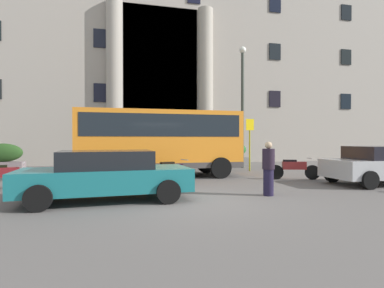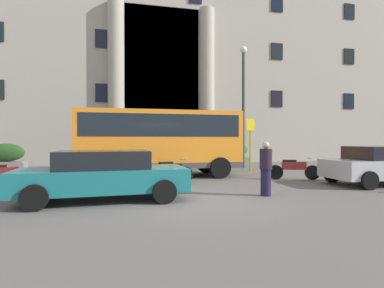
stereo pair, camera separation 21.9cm
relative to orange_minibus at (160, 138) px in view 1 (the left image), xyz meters
The scene contains 14 objects.
ground_plane 5.79m from the orange_minibus, 87.62° to the right, with size 80.00×64.00×0.12m, color #5D5855.
office_building_facade 15.04m from the orange_minibus, 88.89° to the left, with size 39.52×9.79×21.67m.
orange_minibus is the anchor object (origin of this frame).
bus_stop_sign 5.24m from the orange_minibus, 17.43° to the left, with size 0.44×0.08×2.76m.
hedge_planter_entrance_right 9.15m from the orange_minibus, 149.20° to the left, with size 2.03×0.78×1.46m.
hedge_planter_far_west 7.57m from the orange_minibus, 44.23° to the left, with size 2.12×0.95×1.54m.
hedge_planter_entrance_left 5.08m from the orange_minibus, 94.85° to the left, with size 2.06×0.93×1.52m.
parked_hatchback_near 5.41m from the orange_minibus, 113.33° to the right, with size 4.53×2.23×1.34m.
parked_coupe_end 8.77m from the orange_minibus, 28.50° to the right, with size 4.09×2.04×1.40m.
motorcycle_near_kerb 6.09m from the orange_minibus, 156.60° to the right, with size 1.93×0.64×0.89m.
motorcycle_far_end 2.54m from the orange_minibus, 87.46° to the right, with size 1.86×0.75×0.89m.
scooter_by_planter 5.81m from the orange_minibus, 22.70° to the right, with size 2.03×0.80×0.89m.
pedestrian_woman_with_bag 5.90m from the orange_minibus, 64.64° to the right, with size 0.36×0.36×1.58m.
lamppost_plaza_centre 6.69m from the orange_minibus, 31.58° to the left, with size 0.40×0.40×7.14m.
Camera 1 is at (-2.00, -7.84, 1.62)m, focal length 28.26 mm.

